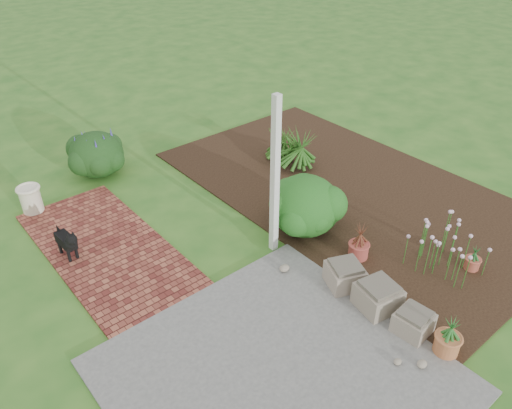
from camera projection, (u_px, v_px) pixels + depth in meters
ground at (263, 259)px, 7.52m from camera, size 80.00×80.00×0.00m
concrete_patio at (280, 377)px, 5.71m from camera, size 3.50×3.50×0.04m
brick_path at (106, 248)px, 7.72m from camera, size 1.60×3.50×0.04m
garden_bed at (348, 190)px, 9.18m from camera, size 4.00×7.00×0.03m
veranda_post at (275, 178)px, 7.07m from camera, size 0.10×0.10×2.50m
stone_trough_near at (413, 323)px, 6.20m from camera, size 0.44×0.44×0.27m
stone_trough_mid at (378, 297)px, 6.54m from camera, size 0.58×0.58×0.33m
stone_trough_far at (345, 276)px, 6.91m from camera, size 0.61×0.61×0.31m
black_dog at (67, 241)px, 7.35m from camera, size 0.20×0.58×0.50m
cream_ceramic_urn at (31, 199)px, 8.43m from camera, size 0.38×0.38×0.45m
evergreen_shrub at (305, 204)px, 7.86m from camera, size 1.37×1.37×0.97m
agapanthus_clump_back at (296, 146)px, 9.63m from camera, size 1.18×1.18×0.93m
agapanthus_clump_front at (279, 141)px, 9.97m from camera, size 1.16×1.16×0.78m
pink_flower_patch at (453, 248)px, 7.15m from camera, size 1.22×1.22×0.68m
terracotta_pot_bronze at (358, 250)px, 7.46m from camera, size 0.32×0.32×0.24m
terracotta_pot_small_left at (472, 263)px, 7.25m from camera, size 0.27×0.27×0.18m
terracotta_pot_small_right at (447, 344)px, 5.94m from camera, size 0.39×0.39×0.25m
purple_flowering_bush at (96, 153)px, 9.49m from camera, size 1.16×1.16×0.87m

